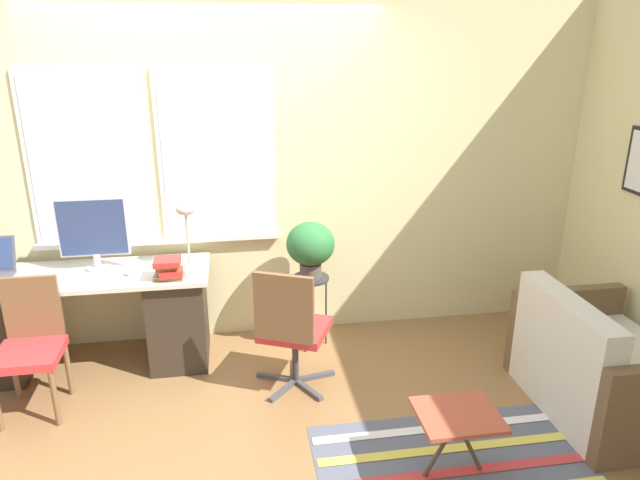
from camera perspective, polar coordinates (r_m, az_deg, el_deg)
name	(u,v)px	position (r m, az deg, el deg)	size (l,w,h in m)	color
ground_plane	(224,376)	(4.22, -9.62, -13.25)	(14.00, 14.00, 0.00)	olive
wall_back_with_window	(211,169)	(4.34, -10.86, 6.96)	(9.00, 0.12, 2.70)	beige
wall_right_with_picture	(631,175)	(4.63, 28.64, 5.69)	(0.08, 9.00, 2.70)	beige
desk	(90,318)	(4.42, -22.04, -7.23)	(1.71, 0.60, 0.73)	beige
monitor	(93,231)	(4.26, -21.74, 0.82)	(0.47, 0.16, 0.52)	silver
keyboard	(90,277)	(4.19, -22.05, -3.43)	(0.33, 0.13, 0.02)	silver
mouse	(128,272)	(4.16, -18.68, -3.07)	(0.04, 0.07, 0.04)	silver
desk_lamp	(186,216)	(4.08, -13.28, 2.35)	(0.13, 0.13, 0.47)	#BCB299
book_stack	(169,268)	(3.99, -14.87, -2.77)	(0.21, 0.17, 0.14)	olive
desk_chair_wooden	(30,344)	(4.07, -26.99, -9.22)	(0.39, 0.40, 0.85)	brown
office_chair_swivel	(291,328)	(3.81, -2.88, -8.78)	(0.56, 0.58, 0.90)	#47474C
couch_loveseat	(602,371)	(4.12, 26.35, -11.62)	(0.82, 1.10, 0.79)	silver
plant_stand	(311,284)	(4.32, -0.94, -4.45)	(0.28, 0.28, 0.57)	#333338
potted_plant	(310,246)	(4.21, -0.96, -0.57)	(0.36, 0.36, 0.43)	#514C47
floor_rug_striped	(453,460)	(3.55, 13.15, -20.66)	(1.56, 0.85, 0.01)	#565B6B
folding_stool	(458,418)	(3.25, 13.59, -16.95)	(0.43, 0.37, 0.40)	#B24C33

